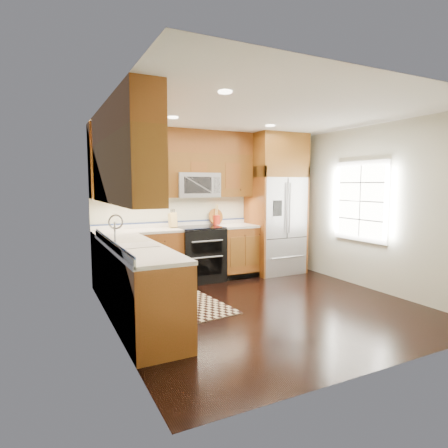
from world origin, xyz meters
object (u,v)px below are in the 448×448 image
refrigerator (276,204)px  knife_block (173,220)px  range (200,254)px  rug (190,304)px  utensil_crock (217,218)px

refrigerator → knife_block: 2.01m
range → rug: size_ratio=0.69×
range → rug: range is taller
range → knife_block: size_ratio=2.99×
range → refrigerator: (1.55, -0.04, 0.83)m
rug → utensil_crock: bearing=46.3°
range → knife_block: knife_block is taller
refrigerator → rug: refrigerator is taller
knife_block → rug: bearing=-98.8°
range → utensil_crock: utensil_crock is taller
refrigerator → rug: bearing=-152.6°
knife_block → range: bearing=-15.6°
rug → utensil_crock: utensil_crock is taller
rug → utensil_crock: size_ratio=3.74×
knife_block → utensil_crock: size_ratio=0.86×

